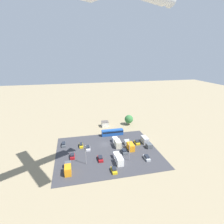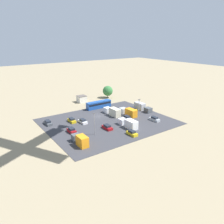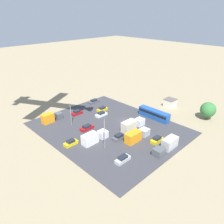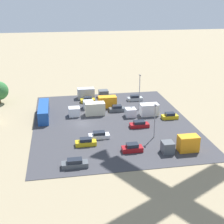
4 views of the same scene
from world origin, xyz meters
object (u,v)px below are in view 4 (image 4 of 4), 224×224
Objects in this scene: parked_car_6 at (170,116)px; parked_truck_3 at (89,109)px; parked_car_0 at (135,98)px; parked_car_1 at (139,124)px; parked_truck_2 at (182,144)px; parked_car_7 at (117,109)px; parked_truck_1 at (91,93)px; parked_truck_4 at (102,102)px; bus at (44,111)px; parked_car_5 at (99,135)px; parked_car_3 at (86,142)px; parked_truck_0 at (144,110)px; parked_car_8 at (75,164)px; parked_car_4 at (132,148)px; parked_car_2 at (88,100)px.

parked_truck_3 reaches higher than parked_car_6.
parked_car_0 is 19.52m from parked_car_1.
parked_car_7 is at bearing 19.02° from parked_truck_2.
parked_truck_4 is (9.07, 2.01, 0.02)m from parked_truck_1.
bus is 2.63× the size of parked_car_5.
parked_car_5 is 0.49× the size of parked_truck_4.
parked_truck_0 is at bearing -48.60° from parked_car_3.
parked_truck_4 is (-22.19, 6.55, 0.72)m from parked_car_3.
parked_truck_4 reaches higher than parked_car_8.
parked_car_7 is 7.66m from parked_truck_3.
parked_truck_1 is at bearing 46.07° from bus.
parked_car_1 is 10.86m from parked_car_5.
parked_car_6 is at bearing -11.77° from bus.
parked_car_0 is 11.12m from parked_truck_4.
parked_car_6 is 0.55× the size of parked_truck_2.
parked_car_5 is 16.95m from parked_car_7.
parked_truck_2 reaches higher than parked_truck_0.
parked_car_6 reaches higher than parked_car_8.
parked_car_5 is (23.41, -13.70, -0.05)m from parked_car_0.
parked_car_4 is 0.45× the size of parked_truck_1.
parked_truck_2 is at bearing 2.73° from parked_car_0.
parked_truck_2 is at bearing -158.05° from parked_car_1.
parked_car_3 is 0.96× the size of parked_car_5.
parked_truck_1 reaches higher than parked_car_1.
parked_truck_2 reaches higher than parked_car_2.
parked_truck_2 is (16.79, -3.53, 0.79)m from parked_car_6.
bus is 24.21m from parked_car_1.
parked_car_4 is 35.68m from parked_truck_1.
parked_truck_0 is at bearing 45.37° from parked_car_2.
parked_car_7 is 0.89× the size of parked_car_8.
parked_car_3 is 31.59m from parked_truck_1.
parked_car_6 is 26.69m from parked_truck_1.
parked_car_0 is 0.99× the size of parked_car_1.
bus is at bearing 107.36° from parked_truck_4.
parked_car_0 is 0.60× the size of parked_truck_2.
parked_car_1 is 0.52× the size of parked_truck_0.
parked_truck_0 reaches higher than parked_car_0.
parked_car_3 is at bearing 171.60° from parked_truck_3.
parked_car_5 is at bearing -0.02° from parked_car_2.
parked_car_6 is at bearing -40.99° from parked_car_4.
parked_car_3 is 0.90× the size of parked_car_8.
parked_car_2 is at bearing 26.63° from parked_car_1.
parked_truck_2 is (20.07, 2.20, 0.08)m from parked_truck_0.
parked_car_1 is at bearing -24.88° from bus.
parked_car_6 is (-8.03, 18.77, 0.05)m from parked_car_5.
parked_car_1 is at bearing 26.63° from parked_car_2.
parked_car_3 is 8.62m from parked_car_8.
parked_car_7 is at bearing -28.47° from parked_car_3.
parked_car_7 is 0.49× the size of parked_truck_0.
parked_car_3 is 19.28m from parked_truck_2.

